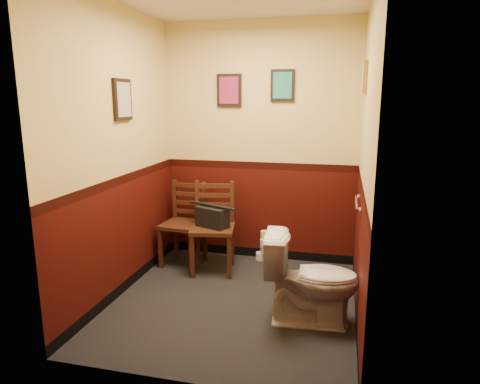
% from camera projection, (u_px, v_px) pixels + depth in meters
% --- Properties ---
extents(floor, '(2.20, 2.40, 0.00)m').
position_uv_depth(floor, '(234.00, 302.00, 4.00)').
color(floor, black).
rests_on(floor, ground).
extents(wall_back, '(2.20, 0.00, 2.70)m').
position_uv_depth(wall_back, '(260.00, 145.00, 4.85)').
color(wall_back, '#380B07').
rests_on(wall_back, ground).
extents(wall_front, '(2.20, 0.00, 2.70)m').
position_uv_depth(wall_front, '(183.00, 185.00, 2.57)').
color(wall_front, '#380B07').
rests_on(wall_front, ground).
extents(wall_left, '(0.00, 2.40, 2.70)m').
position_uv_depth(wall_left, '(119.00, 155.00, 3.96)').
color(wall_left, '#380B07').
rests_on(wall_left, ground).
extents(wall_right, '(0.00, 2.40, 2.70)m').
position_uv_depth(wall_right, '(365.00, 163.00, 3.46)').
color(wall_right, '#380B07').
rests_on(wall_right, ground).
extents(grab_bar, '(0.05, 0.56, 0.06)m').
position_uv_depth(grab_bar, '(357.00, 204.00, 3.79)').
color(grab_bar, silver).
rests_on(grab_bar, wall_right).
extents(framed_print_back_a, '(0.28, 0.04, 0.36)m').
position_uv_depth(framed_print_back_a, '(229.00, 90.00, 4.78)').
color(framed_print_back_a, black).
rests_on(framed_print_back_a, wall_back).
extents(framed_print_back_b, '(0.26, 0.04, 0.34)m').
position_uv_depth(framed_print_back_b, '(283.00, 85.00, 4.63)').
color(framed_print_back_b, black).
rests_on(framed_print_back_b, wall_back).
extents(framed_print_left, '(0.04, 0.30, 0.38)m').
position_uv_depth(framed_print_left, '(123.00, 100.00, 3.94)').
color(framed_print_left, black).
rests_on(framed_print_left, wall_left).
extents(framed_print_right, '(0.04, 0.34, 0.28)m').
position_uv_depth(framed_print_right, '(364.00, 77.00, 3.88)').
color(framed_print_right, olive).
rests_on(framed_print_right, wall_right).
extents(toilet, '(0.82, 0.50, 0.77)m').
position_uv_depth(toilet, '(311.00, 280.00, 3.56)').
color(toilet, white).
rests_on(toilet, floor).
extents(toilet_brush, '(0.11, 0.11, 0.39)m').
position_uv_depth(toilet_brush, '(339.00, 319.00, 3.55)').
color(toilet_brush, silver).
rests_on(toilet_brush, floor).
extents(chair_left, '(0.47, 0.47, 0.93)m').
position_uv_depth(chair_left, '(184.00, 224.00, 4.86)').
color(chair_left, '#422113').
rests_on(chair_left, floor).
extents(chair_right, '(0.53, 0.53, 0.97)m').
position_uv_depth(chair_right, '(213.00, 227.00, 4.65)').
color(chair_right, '#422113').
rests_on(chair_right, floor).
extents(handbag, '(0.38, 0.29, 0.25)m').
position_uv_depth(handbag, '(213.00, 217.00, 4.58)').
color(handbag, black).
rests_on(handbag, chair_right).
extents(tp_stack, '(0.20, 0.12, 0.36)m').
position_uv_depth(tp_stack, '(265.00, 248.00, 4.99)').
color(tp_stack, silver).
rests_on(tp_stack, floor).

